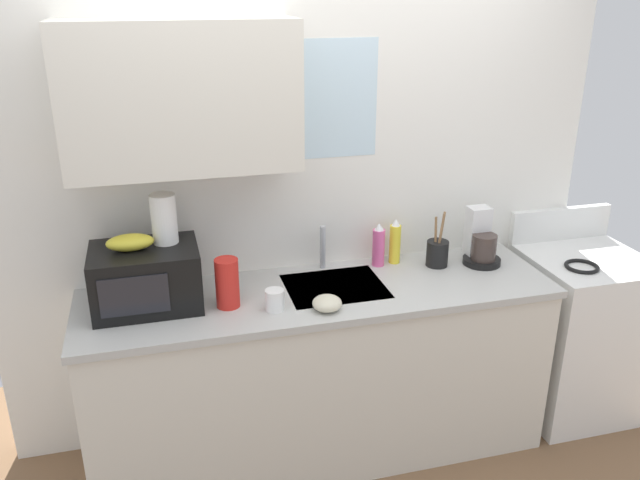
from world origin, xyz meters
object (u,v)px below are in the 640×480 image
object	(u,v)px
microwave	(146,277)
utensil_crock	(437,252)
dish_soap_bottle_pink	(379,246)
cereal_canister	(227,283)
mug_white	(275,300)
coffee_maker	(480,243)
banana_bunch	(130,242)
paper_towel_roll	(164,219)
stove_range	(577,332)
dish_soap_bottle_yellow	(395,242)
small_bowl	(327,303)

from	to	relation	value
microwave	utensil_crock	size ratio (longest dim) A/B	1.61
dish_soap_bottle_pink	cereal_canister	size ratio (longest dim) A/B	1.01
mug_white	dish_soap_bottle_pink	bearing A→B (deg)	29.64
microwave	coffee_maker	xyz separation A→B (m)	(1.65, 0.06, -0.03)
banana_bunch	paper_towel_roll	bearing A→B (deg)	18.43
coffee_maker	mug_white	xyz separation A→B (m)	(-1.12, -0.25, -0.06)
coffee_maker	paper_towel_roll	bearing A→B (deg)	-179.69
stove_range	paper_towel_roll	xyz separation A→B (m)	(-2.13, 0.10, 0.82)
coffee_maker	microwave	bearing A→B (deg)	-177.92
banana_bunch	coffee_maker	distance (m)	1.71
banana_bunch	dish_soap_bottle_yellow	bearing A→B (deg)	7.23
dish_soap_bottle_pink	paper_towel_roll	bearing A→B (deg)	-174.39
mug_white	utensil_crock	distance (m)	0.92
microwave	small_bowl	size ratio (longest dim) A/B	3.54
banana_bunch	mug_white	size ratio (longest dim) A/B	2.11
stove_range	cereal_canister	xyz separation A→B (m)	(-1.89, -0.05, 0.55)
stove_range	banana_bunch	bearing A→B (deg)	178.83
stove_range	dish_soap_bottle_pink	distance (m)	1.24
dish_soap_bottle_yellow	cereal_canister	world-z (taller)	dish_soap_bottle_yellow
dish_soap_bottle_yellow	mug_white	xyz separation A→B (m)	(-0.69, -0.35, -0.06)
dish_soap_bottle_yellow	utensil_crock	size ratio (longest dim) A/B	0.82
cereal_canister	small_bowl	bearing A→B (deg)	-20.02
banana_bunch	dish_soap_bottle_pink	distance (m)	1.21
coffee_maker	dish_soap_bottle_pink	xyz separation A→B (m)	(-0.52, 0.09, 0.00)
banana_bunch	stove_range	bearing A→B (deg)	-1.17
microwave	coffee_maker	distance (m)	1.65
utensil_crock	cereal_canister	bearing A→B (deg)	-171.04
stove_range	utensil_crock	bearing A→B (deg)	171.83
cereal_canister	mug_white	distance (m)	0.22
coffee_maker	dish_soap_bottle_yellow	distance (m)	0.44
coffee_maker	mug_white	distance (m)	1.14
dish_soap_bottle_pink	dish_soap_bottle_yellow	size ratio (longest dim) A/B	0.95
mug_white	cereal_canister	bearing A→B (deg)	154.85
cereal_canister	small_bowl	world-z (taller)	cereal_canister
dish_soap_bottle_yellow	utensil_crock	distance (m)	0.22
dish_soap_bottle_yellow	microwave	bearing A→B (deg)	-172.41
stove_range	cereal_canister	bearing A→B (deg)	-178.38
mug_white	paper_towel_roll	bearing A→B (deg)	150.93
coffee_maker	mug_white	bearing A→B (deg)	-167.44
utensil_crock	dish_soap_bottle_pink	bearing A→B (deg)	164.03
banana_bunch	cereal_canister	world-z (taller)	banana_bunch
coffee_maker	cereal_canister	size ratio (longest dim) A/B	1.25
coffee_maker	cereal_canister	world-z (taller)	coffee_maker
microwave	mug_white	world-z (taller)	microwave
coffee_maker	small_bowl	bearing A→B (deg)	-160.99
small_bowl	paper_towel_roll	bearing A→B (deg)	155.28
banana_bunch	paper_towel_roll	distance (m)	0.18
microwave	dish_soap_bottle_yellow	xyz separation A→B (m)	(1.22, 0.16, -0.02)
small_bowl	cereal_canister	bearing A→B (deg)	159.98
banana_bunch	dish_soap_bottle_pink	bearing A→B (deg)	7.30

